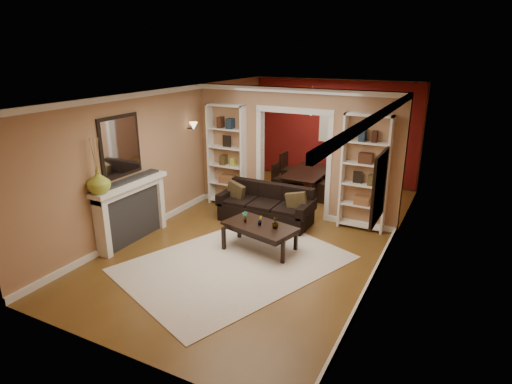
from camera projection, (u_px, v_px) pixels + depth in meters
The scene contains 30 objects.
floor at pixel (269, 232), 8.45m from camera, with size 8.00×8.00×0.00m, color brown.
ceiling at pixel (271, 93), 7.58m from camera, with size 8.00×8.00×0.00m, color white.
wall_back at pixel (334, 131), 11.39m from camera, with size 8.00×8.00×0.00m, color #A57A57.
wall_front at pixel (112, 253), 4.64m from camera, with size 8.00×8.00×0.00m, color #A57A57.
wall_left at pixel (173, 153), 8.99m from camera, with size 8.00×8.00×0.00m, color #A57A57.
wall_right at pixel (393, 183), 7.04m from camera, with size 8.00×8.00×0.00m, color #A57A57.
partition_wall at pixel (294, 153), 9.03m from camera, with size 4.50×0.15×2.70m, color #A57A57.
red_back_panel at pixel (334, 132), 11.37m from camera, with size 4.44×0.04×2.64m, color maroon.
dining_window at pixel (334, 124), 11.26m from camera, with size 0.78×0.03×0.98m, color #8CA5CC.
area_rug at pixel (235, 263), 7.22m from camera, with size 2.55×3.56×0.01m, color beige.
sofa at pixel (266, 205), 8.83m from camera, with size 1.96×0.84×0.76m, color black.
pillow_left at pixel (236, 191), 9.05m from camera, with size 0.40×0.12×0.40m, color brown.
pillow_right at pixel (297, 201), 8.45m from camera, with size 0.40×0.12×0.40m, color brown.
coffee_table at pixel (260, 237), 7.64m from camera, with size 1.28×0.69×0.48m, color black.
plant_left at pixel (245, 217), 7.66m from camera, with size 0.11×0.07×0.20m, color #336626.
plant_center at pixel (260, 220), 7.53m from camera, with size 0.10×0.08×0.17m, color #336626.
plant_right at pixel (275, 223), 7.40m from camera, with size 0.12×0.12×0.21m, color #336626.
bookshelf_left at pixel (227, 156), 9.62m from camera, with size 0.90×0.30×2.30m, color white.
bookshelf_right at pixel (365, 173), 8.28m from camera, with size 0.90×0.30×2.30m, color white.
fireplace at pixel (133, 212), 7.90m from camera, with size 0.32×1.70×1.16m, color white.
vase at pixel (99, 182), 7.06m from camera, with size 0.39×0.39×0.40m, color #9FB33A.
mirror at pixel (120, 146), 7.57m from camera, with size 0.03×0.95×1.10m, color silver.
wall_sconce at pixel (191, 127), 9.25m from camera, with size 0.18×0.18×0.22m, color #FFE0A5.
framed_art at pixel (379, 188), 6.15m from camera, with size 0.04×0.85×1.05m, color black.
dining_table at pixel (308, 183), 10.57m from camera, with size 0.91×1.63×0.57m, color black.
dining_chair_nw at pixel (283, 179), 10.52m from camera, with size 0.39×0.39×0.79m, color black.
dining_chair_ne at pixel (326, 184), 10.03m from camera, with size 0.43×0.43×0.86m, color black.
dining_chair_sw at pixel (293, 170), 11.00m from camera, with size 0.46×0.46×0.94m, color black.
dining_chair_se at pixel (334, 177), 10.54m from camera, with size 0.43×0.43×0.86m, color black.
chandelier at pixel (319, 112), 10.08m from camera, with size 0.50×0.50×0.30m, color #361F18.
Camera 1 is at (3.30, -7.01, 3.46)m, focal length 30.00 mm.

